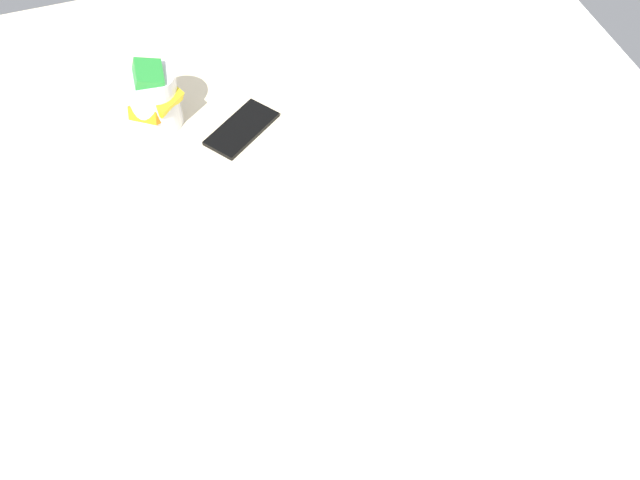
{
  "coord_description": "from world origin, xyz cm",
  "views": [
    {
      "loc": [
        58.83,
        -17.93,
        117.2
      ],
      "look_at": [
        -8.35,
        4.59,
        24.0
      ],
      "focal_mm": 43.13,
      "sensor_mm": 36.0,
      "label": 1
    }
  ],
  "objects": [
    {
      "name": "bed_mattress",
      "position": [
        0.0,
        0.0,
        9.0
      ],
      "size": [
        180.0,
        140.0,
        18.0
      ],
      "primitive_type": "cube",
      "color": "beige",
      "rests_on": "ground"
    },
    {
      "name": "pillow",
      "position": [
        -18.46,
        48.0,
        24.5
      ],
      "size": [
        52.0,
        36.0,
        13.0
      ],
      "primitive_type": "cube",
      "color": "white",
      "rests_on": "bed_mattress"
    },
    {
      "name": "cell_phone",
      "position": [
        -41.01,
        0.53,
        18.4
      ],
      "size": [
        13.74,
        15.32,
        0.8
      ],
      "primitive_type": "cube",
      "rotation": [
        0.0,
        0.0,
        0.63
      ],
      "color": "black",
      "rests_on": "bed_mattress"
    },
    {
      "name": "snack_cup",
      "position": [
        -47.78,
        -13.3,
        23.99
      ],
      "size": [
        10.31,
        10.53,
        13.67
      ],
      "color": "silver",
      "rests_on": "bed_mattress"
    }
  ]
}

